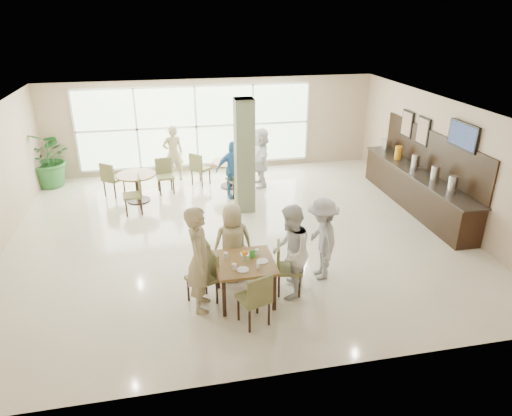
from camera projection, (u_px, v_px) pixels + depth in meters
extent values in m
plane|color=beige|center=(237.00, 232.00, 10.46)|extent=(10.00, 10.00, 0.00)
plane|color=white|center=(235.00, 110.00, 9.32)|extent=(10.00, 10.00, 0.00)
plane|color=tan|center=(213.00, 125.00, 13.92)|extent=(10.00, 0.00, 10.00)
plane|color=tan|center=(292.00, 290.00, 5.86)|extent=(10.00, 0.00, 10.00)
plane|color=tan|center=(444.00, 160.00, 10.79)|extent=(0.00, 9.00, 9.00)
plane|color=silver|center=(196.00, 127.00, 13.80)|extent=(7.00, 0.00, 7.00)
cube|color=#6B7451|center=(244.00, 157.00, 11.04)|extent=(0.45, 0.45, 2.80)
cube|color=brown|center=(245.00, 263.00, 7.78)|extent=(1.01, 1.01, 0.05)
cube|color=black|center=(224.00, 298.00, 7.48)|extent=(0.06, 0.06, 0.70)
cube|color=black|center=(274.00, 292.00, 7.63)|extent=(0.06, 0.06, 0.70)
cube|color=black|center=(218.00, 271.00, 8.24)|extent=(0.06, 0.06, 0.70)
cube|color=black|center=(264.00, 266.00, 8.39)|extent=(0.06, 0.06, 0.70)
cylinder|color=brown|center=(136.00, 175.00, 11.83)|extent=(1.01, 1.01, 0.04)
cylinder|color=black|center=(138.00, 188.00, 11.98)|extent=(0.10, 0.10, 0.71)
cylinder|color=black|center=(139.00, 200.00, 12.12)|extent=(0.60, 0.60, 0.03)
cylinder|color=brown|center=(230.00, 162.00, 12.80)|extent=(1.02, 1.02, 0.04)
cylinder|color=black|center=(231.00, 175.00, 12.95)|extent=(0.10, 0.10, 0.71)
cylinder|color=black|center=(231.00, 186.00, 13.09)|extent=(0.60, 0.60, 0.03)
cylinder|color=white|center=(259.00, 265.00, 7.56)|extent=(0.08, 0.08, 0.10)
cylinder|color=white|center=(234.00, 267.00, 7.53)|extent=(0.08, 0.08, 0.10)
cylinder|color=white|center=(257.00, 252.00, 7.97)|extent=(0.08, 0.08, 0.10)
cylinder|color=white|center=(226.00, 255.00, 7.87)|extent=(0.08, 0.08, 0.10)
cylinder|color=white|center=(243.00, 270.00, 7.52)|extent=(0.20, 0.20, 0.01)
cylinder|color=white|center=(246.00, 254.00, 8.00)|extent=(0.20, 0.20, 0.01)
cylinder|color=white|center=(262.00, 261.00, 7.77)|extent=(0.20, 0.20, 0.01)
cylinder|color=#99B27F|center=(245.00, 258.00, 7.75)|extent=(0.07, 0.07, 0.12)
sphere|color=orange|center=(246.00, 253.00, 7.71)|extent=(0.07, 0.07, 0.07)
sphere|color=orange|center=(244.00, 252.00, 7.73)|extent=(0.07, 0.07, 0.07)
sphere|color=orange|center=(244.00, 254.00, 7.68)|extent=(0.07, 0.07, 0.07)
cube|color=green|center=(252.00, 254.00, 7.86)|extent=(0.10, 0.02, 0.15)
cube|color=black|center=(415.00, 191.00, 11.57)|extent=(0.60, 4.60, 0.90)
cube|color=black|center=(418.00, 173.00, 11.38)|extent=(0.64, 4.70, 0.04)
cube|color=black|center=(432.00, 152.00, 11.22)|extent=(0.04, 4.60, 1.00)
cylinder|color=silver|center=(452.00, 185.00, 10.04)|extent=(0.20, 0.20, 0.40)
cylinder|color=silver|center=(435.00, 174.00, 10.66)|extent=(0.20, 0.20, 0.40)
cylinder|color=silver|center=(415.00, 162.00, 11.47)|extent=(0.20, 0.20, 0.40)
cylinder|color=orange|center=(398.00, 153.00, 12.28)|extent=(0.18, 0.18, 0.36)
cube|color=silver|center=(386.00, 146.00, 12.91)|extent=(0.18, 0.30, 0.36)
cube|color=black|center=(463.00, 136.00, 9.94)|extent=(0.06, 1.00, 0.58)
cube|color=#7F99CC|center=(462.00, 136.00, 9.94)|extent=(0.01, 0.92, 0.50)
cube|color=black|center=(423.00, 131.00, 11.50)|extent=(0.04, 0.55, 0.70)
cube|color=brown|center=(422.00, 131.00, 11.49)|extent=(0.01, 0.47, 0.62)
cube|color=black|center=(407.00, 124.00, 12.22)|extent=(0.04, 0.55, 0.70)
cube|color=brown|center=(406.00, 124.00, 12.21)|extent=(0.01, 0.47, 0.62)
imported|color=#2B6D2E|center=(50.00, 159.00, 12.80)|extent=(1.91, 1.91, 1.64)
imported|color=tan|center=(200.00, 259.00, 7.47)|extent=(0.53, 0.73, 1.87)
imported|color=tan|center=(233.00, 242.00, 8.40)|extent=(0.76, 0.44, 1.51)
imported|color=white|center=(290.00, 252.00, 7.87)|extent=(0.90, 1.00, 1.71)
imported|color=#9F9FA1|center=(322.00, 239.00, 8.42)|extent=(0.65, 1.07, 1.61)
imported|color=teal|center=(233.00, 170.00, 12.06)|extent=(0.97, 0.64, 1.55)
imported|color=white|center=(260.00, 157.00, 12.86)|extent=(0.73, 1.58, 1.68)
imported|color=tan|center=(173.00, 153.00, 13.23)|extent=(0.68, 0.52, 1.65)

